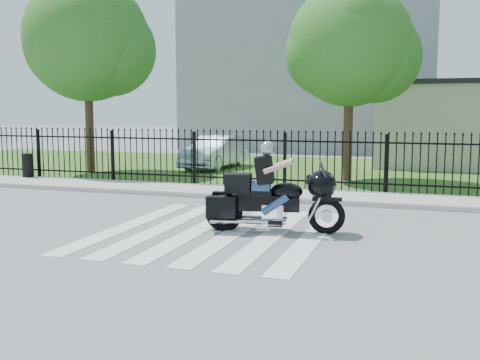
% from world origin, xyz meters
% --- Properties ---
extents(ground, '(120.00, 120.00, 0.00)m').
position_xyz_m(ground, '(0.00, 0.00, 0.00)').
color(ground, slate).
rests_on(ground, ground).
extents(crosswalk, '(5.00, 5.50, 0.01)m').
position_xyz_m(crosswalk, '(0.00, 0.00, 0.01)').
color(crosswalk, silver).
rests_on(crosswalk, ground).
extents(sidewalk, '(40.00, 2.00, 0.12)m').
position_xyz_m(sidewalk, '(0.00, 5.00, 0.06)').
color(sidewalk, '#ADAAA3').
rests_on(sidewalk, ground).
extents(curb, '(40.00, 0.12, 0.12)m').
position_xyz_m(curb, '(0.00, 4.00, 0.06)').
color(curb, '#ADAAA3').
rests_on(curb, ground).
extents(grass_strip, '(40.00, 12.00, 0.02)m').
position_xyz_m(grass_strip, '(0.00, 12.00, 0.01)').
color(grass_strip, '#30581E').
rests_on(grass_strip, ground).
extents(iron_fence, '(26.00, 0.04, 1.80)m').
position_xyz_m(iron_fence, '(0.00, 6.00, 0.90)').
color(iron_fence, black).
rests_on(iron_fence, ground).
extents(tree_left, '(4.80, 4.80, 7.58)m').
position_xyz_m(tree_left, '(-8.50, 8.50, 5.17)').
color(tree_left, '#382316').
rests_on(tree_left, ground).
extents(tree_mid, '(4.20, 4.20, 6.78)m').
position_xyz_m(tree_mid, '(1.50, 9.00, 4.67)').
color(tree_mid, '#382316').
rests_on(tree_mid, ground).
extents(building_tall, '(15.00, 10.00, 12.00)m').
position_xyz_m(building_tall, '(-3.00, 26.00, 6.00)').
color(building_tall, '#94979C').
rests_on(building_tall, ground).
extents(motorcycle_rider, '(2.89, 1.24, 1.92)m').
position_xyz_m(motorcycle_rider, '(1.07, 0.38, 0.79)').
color(motorcycle_rider, black).
rests_on(motorcycle_rider, ground).
extents(parked_car, '(1.75, 4.25, 1.37)m').
position_xyz_m(parked_car, '(-4.33, 11.35, 0.70)').
color(parked_car, '#AEC2DC').
rests_on(parked_car, grass_strip).
extents(litter_bin, '(0.47, 0.47, 0.83)m').
position_xyz_m(litter_bin, '(-9.26, 5.70, 0.54)').
color(litter_bin, black).
rests_on(litter_bin, sidewalk).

